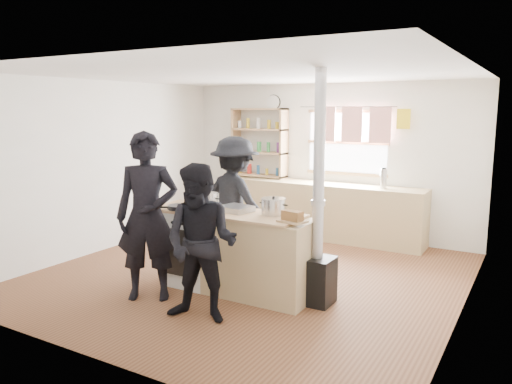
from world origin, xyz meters
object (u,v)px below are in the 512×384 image
skillet_greens (180,207)px  flue_heater (317,245)px  bread_board (292,217)px  person_far (235,201)px  cooking_island (236,252)px  roast_tray (236,208)px  stockpot_counter (273,206)px  person_near_left (148,216)px  thermos (383,178)px  stockpot_stove (208,200)px  person_near_right (201,244)px

skillet_greens → flue_heater: 1.67m
bread_board → person_far: (-1.35, 1.01, -0.12)m
cooking_island → bread_board: bread_board is taller
cooking_island → roast_tray: roast_tray is taller
roast_tray → flue_heater: flue_heater is taller
stockpot_counter → cooking_island: bearing=-165.0°
flue_heater → person_far: (-1.53, 0.76, 0.22)m
stockpot_counter → flue_heater: (0.53, 0.01, -0.37)m
person_near_left → thermos: bearing=33.7°
cooking_island → stockpot_stove: 0.73m
roast_tray → stockpot_counter: stockpot_counter is taller
skillet_greens → person_near_left: person_near_left is taller
person_near_right → person_far: person_far is taller
roast_tray → bread_board: size_ratio=1.23×
thermos → bread_board: size_ratio=0.93×
bread_board → flue_heater: flue_heater is taller
roast_tray → thermos: bearing=71.3°
thermos → flue_heater: size_ratio=0.12×
cooking_island → person_near_left: person_near_left is taller
person_near_right → person_far: bearing=100.4°
roast_tray → flue_heater: (0.98, 0.08, -0.32)m
stockpot_stove → stockpot_counter: stockpot_counter is taller
thermos → bread_board: (-0.12, -2.89, -0.07)m
skillet_greens → stockpot_stove: size_ratio=1.60×
stockpot_counter → bread_board: stockpot_counter is taller
stockpot_stove → stockpot_counter: size_ratio=0.85×
cooking_island → person_near_right: 0.92m
roast_tray → person_near_right: size_ratio=0.25×
skillet_greens → person_far: 1.07m
thermos → person_far: 2.40m
person_far → skillet_greens: bearing=96.9°
person_near_left → stockpot_counter: bearing=2.9°
person_near_left → person_far: (0.15, 1.54, -0.06)m
stockpot_stove → skillet_greens: bearing=-123.9°
bread_board → roast_tray: bearing=167.7°
thermos → skillet_greens: size_ratio=0.79×
bread_board → person_far: person_far is taller
person_near_right → bread_board: bearing=37.0°
stockpot_stove → person_near_left: size_ratio=0.13×
roast_tray → bread_board: bread_board is taller
roast_tray → person_near_left: (-0.70, -0.71, -0.04)m
thermos → roast_tray: size_ratio=0.75×
roast_tray → person_near_right: 0.93m
stockpot_stove → flue_heater: flue_heater is taller
cooking_island → person_near_right: bearing=-80.6°
skillet_greens → stockpot_counter: stockpot_counter is taller
thermos → cooking_island: bearing=-107.8°
stockpot_counter → person_near_right: size_ratio=0.17×
roast_tray → stockpot_counter: bearing=7.9°
skillet_greens → stockpot_stove: 0.36m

